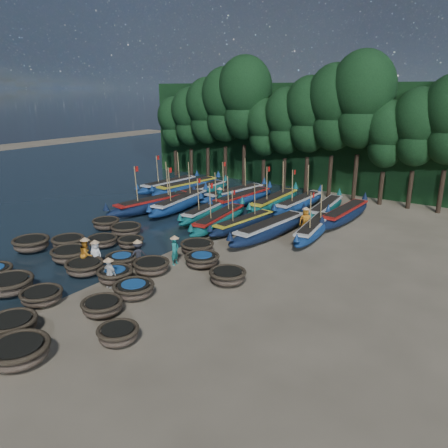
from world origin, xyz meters
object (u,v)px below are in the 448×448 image
Objects in this scene: coracle_3 at (12,325)px; long_boat_2 at (154,204)px; coracle_24 at (202,259)px; fisherman_3 at (138,253)px; coracle_10 at (31,244)px; coracle_14 at (134,289)px; long_boat_5 at (219,220)px; long_boat_9 at (169,185)px; long_boat_13 at (243,199)px; coracle_12 at (85,267)px; coracle_16 at (103,241)px; coracle_20 at (106,223)px; coracle_11 at (70,254)px; coracle_18 at (151,266)px; fisherman_4 at (109,272)px; long_boat_12 at (235,194)px; fisherman_0 at (96,253)px; coracle_8 at (102,306)px; fisherman_2 at (86,253)px; coracle_23 at (197,247)px; long_boat_15 at (299,203)px; coracle_21 at (126,229)px; long_boat_17 at (345,214)px; long_boat_3 at (180,203)px; long_boat_11 at (203,191)px; coracle_4 at (18,352)px; long_boat_16 at (326,208)px; coracle_19 at (228,276)px; coracle_6 at (9,284)px; coracle_17 at (122,260)px; fisherman_5 at (220,198)px; coracle_7 at (42,296)px; long_boat_14 at (274,202)px; fisherman_1 at (175,249)px; fisherman_6 at (305,220)px; long_boat_10 at (188,187)px; long_boat_8 at (314,229)px; long_boat_7 at (271,228)px.

long_boat_2 is (-8.21, 16.69, 0.22)m from coracle_3.
coracle_24 is 1.26× the size of fisherman_3.
coracle_10 is 1.22× the size of coracle_14.
long_boat_9 reaches higher than long_boat_5.
coracle_24 is 0.25× the size of long_boat_13.
long_boat_9 is at bearing 119.14° from coracle_12.
coracle_20 is (-2.58, 2.47, 0.06)m from coracle_16.
coracle_11 is 1.08× the size of coracle_18.
fisherman_4 is (-2.06, -4.77, 0.43)m from coracle_24.
coracle_18 is 12.44m from long_boat_2.
long_boat_12 is at bearing 107.56° from long_boat_5.
fisherman_0 is at bearing -158.18° from coracle_18.
coracle_8 is 5.52m from fisherman_2.
coracle_23 is 5.27m from long_boat_5.
coracle_18 is 16.18m from long_boat_15.
coracle_16 is at bearing 150.95° from coracle_14.
fisherman_4 reaches higher than coracle_24.
coracle_21 is 15.90m from long_boat_17.
long_boat_3 is 1.01× the size of long_boat_13.
long_boat_12 is at bearing 8.68° from long_boat_11.
long_boat_16 reaches higher than coracle_4.
long_boat_3 is at bearing -157.70° from long_boat_17.
coracle_3 is 1.07× the size of coracle_19.
coracle_6 is at bearing -63.34° from long_boat_2.
coracle_11 is 0.30× the size of long_boat_17.
long_boat_2 reaches higher than fisherman_4.
coracle_4 is 15.63m from coracle_20.
coracle_17 is 1.17× the size of fisherman_5.
long_boat_11 is 19.49m from fisherman_4.
fisherman_4 is (-0.44, -2.46, 0.43)m from coracle_18.
coracle_6 is 2.21m from coracle_7.
long_boat_14 is at bearing 77.13° from coracle_11.
coracle_3 is at bearing 44.64° from fisherman_3.
long_boat_11 is at bearing 25.69° from fisherman_1.
fisherman_6 is at bearing -22.04° from long_boat_13.
coracle_4 is at bearing -103.38° from coracle_19.
coracle_10 is 0.30× the size of long_boat_12.
coracle_12 reaches higher than coracle_23.
long_boat_8 is at bearing -11.23° from long_boat_10.
fisherman_5 is at bearing 155.51° from long_boat_7.
long_boat_5 is 4.73× the size of fisherman_3.
fisherman_5 reaches higher than coracle_20.
long_boat_7 is at bearing -65.12° from long_boat_14.
long_boat_16 is (-1.35, 5.25, 0.02)m from long_boat_8.
fisherman_2 is (-2.24, -16.99, 0.32)m from long_boat_14.
fisherman_1 reaches higher than coracle_12.
long_boat_16 is at bearing -156.78° from fisherman_3.
coracle_11 is at bearing -115.32° from long_boat_5.
coracle_14 is 1.19× the size of fisherman_0.
coracle_7 is 8.40m from coracle_24.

